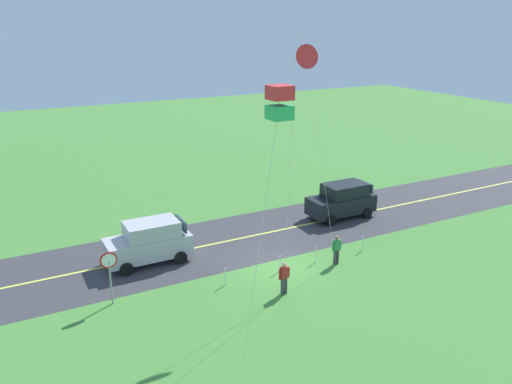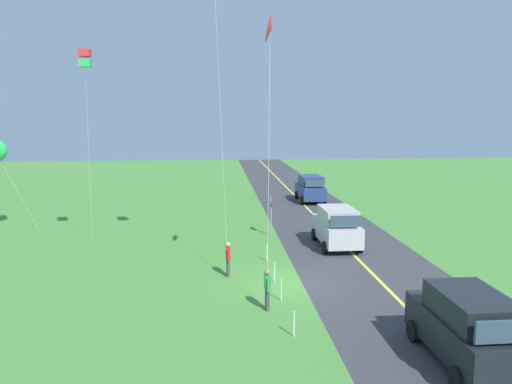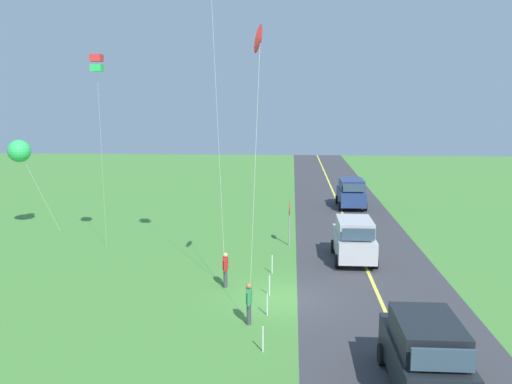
{
  "view_description": "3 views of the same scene",
  "coord_description": "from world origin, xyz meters",
  "px_view_note": "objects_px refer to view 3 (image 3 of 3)",
  "views": [
    {
      "loc": [
        12.36,
        20.96,
        12.12
      ],
      "look_at": [
        1.63,
        0.7,
        4.49
      ],
      "focal_mm": 35.97,
      "sensor_mm": 36.0,
      "label": 1
    },
    {
      "loc": [
        -19.87,
        3.21,
        7.28
      ],
      "look_at": [
        0.7,
        1.48,
        3.98
      ],
      "focal_mm": 33.48,
      "sensor_mm": 36.0,
      "label": 2
    },
    {
      "loc": [
        -22.24,
        -0.2,
        8.39
      ],
      "look_at": [
        -0.86,
        1.21,
        4.72
      ],
      "focal_mm": 38.39,
      "sensor_mm": 36.0,
      "label": 3
    }
  ],
  "objects_px": {
    "kite_pink_drift": "(97,64)",
    "car_parked_west_near": "(425,353)",
    "car_suv_foreground": "(354,239)",
    "kite_blue_mid": "(260,40)",
    "person_adult_companion": "(249,302)",
    "kite_green_far": "(20,151)",
    "stop_sign": "(289,215)",
    "person_adult_near": "(225,268)",
    "car_parked_east_far": "(351,193)"
  },
  "relations": [
    {
      "from": "car_parked_west_near",
      "to": "car_suv_foreground",
      "type": "bearing_deg",
      "value": 2.64
    },
    {
      "from": "car_parked_west_near",
      "to": "kite_green_far",
      "type": "relative_size",
      "value": 0.75
    },
    {
      "from": "car_parked_east_far",
      "to": "person_adult_companion",
      "type": "xyz_separation_m",
      "value": [
        -22.85,
        6.19,
        -0.29
      ]
    },
    {
      "from": "kite_green_far",
      "to": "stop_sign",
      "type": "bearing_deg",
      "value": -96.86
    },
    {
      "from": "stop_sign",
      "to": "person_adult_near",
      "type": "height_order",
      "value": "stop_sign"
    },
    {
      "from": "car_parked_east_far",
      "to": "kite_pink_drift",
      "type": "bearing_deg",
      "value": 134.28
    },
    {
      "from": "car_suv_foreground",
      "to": "kite_green_far",
      "type": "height_order",
      "value": "kite_green_far"
    },
    {
      "from": "person_adult_near",
      "to": "kite_green_far",
      "type": "bearing_deg",
      "value": 50.19
    },
    {
      "from": "kite_pink_drift",
      "to": "car_parked_west_near",
      "type": "bearing_deg",
      "value": -133.09
    },
    {
      "from": "car_parked_west_near",
      "to": "person_adult_companion",
      "type": "relative_size",
      "value": 2.75
    },
    {
      "from": "stop_sign",
      "to": "kite_pink_drift",
      "type": "bearing_deg",
      "value": 105.61
    },
    {
      "from": "stop_sign",
      "to": "kite_blue_mid",
      "type": "height_order",
      "value": "kite_blue_mid"
    },
    {
      "from": "car_parked_east_far",
      "to": "person_adult_near",
      "type": "relative_size",
      "value": 2.75
    },
    {
      "from": "car_parked_west_near",
      "to": "kite_green_far",
      "type": "xyz_separation_m",
      "value": [
        17.77,
        20.75,
        4.03
      ]
    },
    {
      "from": "person_adult_companion",
      "to": "kite_green_far",
      "type": "relative_size",
      "value": 0.27
    },
    {
      "from": "person_adult_companion",
      "to": "car_parked_east_far",
      "type": "bearing_deg",
      "value": -176.24
    },
    {
      "from": "car_parked_east_far",
      "to": "person_adult_companion",
      "type": "bearing_deg",
      "value": 164.84
    },
    {
      "from": "stop_sign",
      "to": "car_parked_east_far",
      "type": "bearing_deg",
      "value": -22.4
    },
    {
      "from": "car_parked_west_near",
      "to": "car_parked_east_far",
      "type": "bearing_deg",
      "value": -1.59
    },
    {
      "from": "stop_sign",
      "to": "person_adult_companion",
      "type": "height_order",
      "value": "stop_sign"
    },
    {
      "from": "stop_sign",
      "to": "kite_pink_drift",
      "type": "height_order",
      "value": "kite_pink_drift"
    },
    {
      "from": "car_suv_foreground",
      "to": "kite_blue_mid",
      "type": "relative_size",
      "value": 0.39
    },
    {
      "from": "kite_pink_drift",
      "to": "person_adult_near",
      "type": "bearing_deg",
      "value": -122.78
    },
    {
      "from": "car_suv_foreground",
      "to": "person_adult_near",
      "type": "relative_size",
      "value": 2.75
    },
    {
      "from": "car_parked_west_near",
      "to": "car_parked_east_far",
      "type": "relative_size",
      "value": 1.0
    },
    {
      "from": "car_parked_west_near",
      "to": "kite_blue_mid",
      "type": "relative_size",
      "value": 0.39
    },
    {
      "from": "person_adult_companion",
      "to": "car_parked_west_near",
      "type": "bearing_deg",
      "value": 69.8
    },
    {
      "from": "car_parked_east_far",
      "to": "kite_green_far",
      "type": "distance_m",
      "value": 23.86
    },
    {
      "from": "person_adult_near",
      "to": "kite_green_far",
      "type": "xyz_separation_m",
      "value": [
        9.34,
        13.94,
        4.32
      ]
    },
    {
      "from": "kite_pink_drift",
      "to": "kite_blue_mid",
      "type": "bearing_deg",
      "value": -126.74
    },
    {
      "from": "car_parked_east_far",
      "to": "stop_sign",
      "type": "xyz_separation_m",
      "value": [
        -11.52,
        4.75,
        0.65
      ]
    },
    {
      "from": "person_adult_companion",
      "to": "car_suv_foreground",
      "type": "bearing_deg",
      "value": 169.43
    },
    {
      "from": "car_parked_west_near",
      "to": "person_adult_companion",
      "type": "distance_m",
      "value": 7.02
    },
    {
      "from": "car_suv_foreground",
      "to": "stop_sign",
      "type": "xyz_separation_m",
      "value": [
        2.78,
        3.39,
        0.65
      ]
    },
    {
      "from": "car_suv_foreground",
      "to": "kite_blue_mid",
      "type": "height_order",
      "value": "kite_blue_mid"
    },
    {
      "from": "car_parked_west_near",
      "to": "car_parked_east_far",
      "type": "xyz_separation_m",
      "value": [
        27.28,
        -0.75,
        0.0
      ]
    },
    {
      "from": "person_adult_companion",
      "to": "kite_blue_mid",
      "type": "relative_size",
      "value": 0.14
    },
    {
      "from": "stop_sign",
      "to": "kite_pink_drift",
      "type": "xyz_separation_m",
      "value": [
        -2.76,
        9.9,
        8.35
      ]
    },
    {
      "from": "car_parked_east_far",
      "to": "person_adult_companion",
      "type": "distance_m",
      "value": 23.68
    },
    {
      "from": "car_parked_east_far",
      "to": "kite_blue_mid",
      "type": "xyz_separation_m",
      "value": [
        -20.81,
        5.9,
        9.43
      ]
    },
    {
      "from": "car_parked_east_far",
      "to": "stop_sign",
      "type": "bearing_deg",
      "value": 157.6
    },
    {
      "from": "car_parked_west_near",
      "to": "person_adult_companion",
      "type": "height_order",
      "value": "car_parked_west_near"
    },
    {
      "from": "car_parked_west_near",
      "to": "kite_green_far",
      "type": "height_order",
      "value": "kite_green_far"
    },
    {
      "from": "kite_green_far",
      "to": "car_parked_west_near",
      "type": "bearing_deg",
      "value": -130.58
    },
    {
      "from": "person_adult_near",
      "to": "kite_pink_drift",
      "type": "relative_size",
      "value": 0.15
    },
    {
      "from": "kite_blue_mid",
      "to": "kite_green_far",
      "type": "bearing_deg",
      "value": 54.08
    },
    {
      "from": "car_parked_west_near",
      "to": "kite_blue_mid",
      "type": "height_order",
      "value": "kite_blue_mid"
    },
    {
      "from": "person_adult_near",
      "to": "person_adult_companion",
      "type": "distance_m",
      "value": 4.24
    },
    {
      "from": "car_parked_west_near",
      "to": "person_adult_companion",
      "type": "bearing_deg",
      "value": 50.88
    },
    {
      "from": "person_adult_near",
      "to": "person_adult_companion",
      "type": "xyz_separation_m",
      "value": [
        -4.01,
        -1.38,
        0.0
      ]
    }
  ]
}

